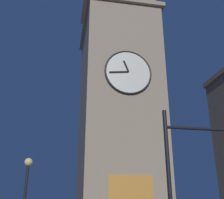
{
  "coord_description": "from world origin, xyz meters",
  "views": [
    {
      "loc": [
        3.37,
        21.02,
        2.15
      ],
      "look_at": [
        -1.04,
        -2.89,
        11.27
      ],
      "focal_mm": 44.35,
      "sensor_mm": 36.0,
      "label": 1
    }
  ],
  "objects": [
    {
      "name": "street_lamp",
      "position": [
        5.07,
        5.2,
        3.17
      ],
      "size": [
        0.44,
        0.44,
        4.46
      ],
      "color": "black",
      "rests_on": "ground_plane"
    },
    {
      "name": "clocktower",
      "position": [
        -1.57,
        -2.86,
        10.15
      ],
      "size": [
        7.16,
        9.21,
        26.22
      ],
      "color": "gray",
      "rests_on": "ground_plane"
    },
    {
      "name": "traffic_signal_near",
      "position": [
        -1.51,
        11.29,
        3.56
      ],
      "size": [
        3.17,
        0.41,
        5.55
      ],
      "color": "black",
      "rests_on": "ground_plane"
    }
  ]
}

